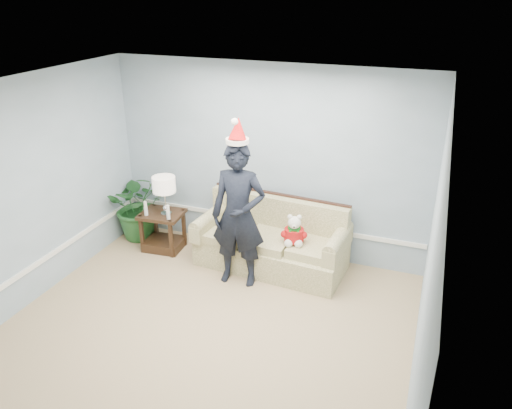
{
  "coord_description": "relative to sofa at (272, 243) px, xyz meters",
  "views": [
    {
      "loc": [
        2.16,
        -3.67,
        3.61
      ],
      "look_at": [
        0.2,
        1.55,
        1.13
      ],
      "focal_mm": 35.0,
      "sensor_mm": 36.0,
      "label": 1
    }
  ],
  "objects": [
    {
      "name": "room_shell",
      "position": [
        -0.24,
        -2.08,
        1.02
      ],
      "size": [
        4.54,
        5.04,
        2.74
      ],
      "color": "tan",
      "rests_on": "ground"
    },
    {
      "name": "houseplant",
      "position": [
        -2.16,
        0.1,
        0.21
      ],
      "size": [
        1.28,
        1.28,
        1.08
      ],
      "primitive_type": "imported",
      "rotation": [
        0.0,
        0.0,
        0.78
      ],
      "color": "#1F5324",
      "rests_on": "room_shell"
    },
    {
      "name": "wainscot_trim",
      "position": [
        -1.41,
        -0.9,
        0.12
      ],
      "size": [
        4.49,
        4.99,
        0.06
      ],
      "color": "white",
      "rests_on": "room_shell"
    },
    {
      "name": "santa_hat",
      "position": [
        -0.27,
        -0.53,
        1.7
      ],
      "size": [
        0.31,
        0.35,
        0.33
      ],
      "rotation": [
        0.0,
        0.0,
        0.15
      ],
      "color": "silver",
      "rests_on": "man"
    },
    {
      "name": "side_table",
      "position": [
        -1.65,
        -0.13,
        -0.11
      ],
      "size": [
        0.64,
        0.55,
        0.58
      ],
      "rotation": [
        0.0,
        0.0,
        0.09
      ],
      "color": "#372414",
      "rests_on": "room_shell"
    },
    {
      "name": "sofa",
      "position": [
        0.0,
        0.0,
        0.0
      ],
      "size": [
        2.07,
        1.01,
        0.94
      ],
      "rotation": [
        0.0,
        0.0,
        -0.08
      ],
      "color": "brown",
      "rests_on": "room_shell"
    },
    {
      "name": "candle_pair",
      "position": [
        -1.63,
        -0.28,
        0.34
      ],
      "size": [
        0.42,
        0.05,
        0.21
      ],
      "color": "silver",
      "rests_on": "side_table"
    },
    {
      "name": "table_lamp",
      "position": [
        -1.56,
        -0.16,
        0.68
      ],
      "size": [
        0.32,
        0.32,
        0.58
      ],
      "color": "silver",
      "rests_on": "side_table"
    },
    {
      "name": "man",
      "position": [
        -0.27,
        -0.54,
        0.62
      ],
      "size": [
        0.74,
        0.53,
        1.9
      ],
      "primitive_type": "imported",
      "rotation": [
        0.0,
        0.0,
        0.11
      ],
      "color": "black",
      "rests_on": "room_shell"
    },
    {
      "name": "teddy_bear",
      "position": [
        0.35,
        -0.19,
        0.31
      ],
      "size": [
        0.31,
        0.32,
        0.41
      ],
      "rotation": [
        0.0,
        0.0,
        0.25
      ],
      "color": "silver",
      "rests_on": "sofa"
    }
  ]
}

